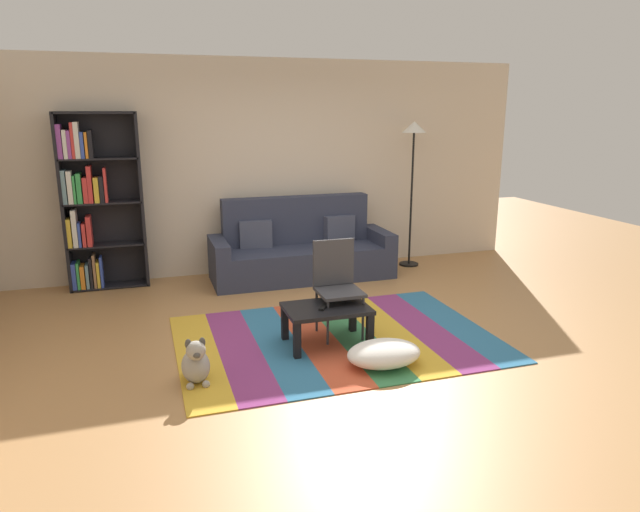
{
  "coord_description": "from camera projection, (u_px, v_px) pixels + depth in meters",
  "views": [
    {
      "loc": [
        -1.69,
        -4.73,
        2.08
      ],
      "look_at": [
        -0.02,
        0.55,
        0.65
      ],
      "focal_mm": 32.02,
      "sensor_mm": 36.0,
      "label": 1
    }
  ],
  "objects": [
    {
      "name": "bookshelf",
      "position": [
        93.0,
        202.0,
        6.6
      ],
      "size": [
        0.9,
        0.28,
        2.06
      ],
      "color": "black",
      "rests_on": "ground_plane"
    },
    {
      "name": "standing_lamp",
      "position": [
        413.0,
        146.0,
        7.45
      ],
      "size": [
        0.32,
        0.32,
        1.93
      ],
      "color": "black",
      "rests_on": "ground_plane"
    },
    {
      "name": "dog",
      "position": [
        196.0,
        364.0,
        4.44
      ],
      "size": [
        0.22,
        0.35,
        0.4
      ],
      "color": "#9E998E",
      "rests_on": "ground_plane"
    },
    {
      "name": "rug",
      "position": [
        336.0,
        338.0,
        5.32
      ],
      "size": [
        2.9,
        2.04,
        0.01
      ],
      "color": "gold",
      "rests_on": "ground_plane"
    },
    {
      "name": "pouf",
      "position": [
        384.0,
        354.0,
        4.73
      ],
      "size": [
        0.63,
        0.45,
        0.2
      ],
      "primitive_type": "ellipsoid",
      "color": "white",
      "rests_on": "rug"
    },
    {
      "name": "couch",
      "position": [
        301.0,
        251.0,
        7.22
      ],
      "size": [
        2.26,
        0.8,
        1.0
      ],
      "color": "#2D3347",
      "rests_on": "ground_plane"
    },
    {
      "name": "back_wall",
      "position": [
        275.0,
        167.0,
        7.4
      ],
      "size": [
        6.8,
        0.1,
        2.7
      ],
      "primitive_type": "cube",
      "color": "beige",
      "rests_on": "ground_plane"
    },
    {
      "name": "ground_plane",
      "position": [
        339.0,
        336.0,
        5.38
      ],
      "size": [
        14.0,
        14.0,
        0.0
      ],
      "primitive_type": "plane",
      "color": "#B27F4C"
    },
    {
      "name": "folding_chair",
      "position": [
        337.0,
        280.0,
        5.33
      ],
      "size": [
        0.4,
        0.4,
        0.9
      ],
      "rotation": [
        0.0,
        0.0,
        -0.73
      ],
      "color": "#38383D",
      "rests_on": "ground_plane"
    },
    {
      "name": "coffee_table",
      "position": [
        327.0,
        313.0,
        5.12
      ],
      "size": [
        0.75,
        0.51,
        0.35
      ],
      "color": "black",
      "rests_on": "rug"
    },
    {
      "name": "tv_remote",
      "position": [
        323.0,
        307.0,
        5.06
      ],
      "size": [
        0.12,
        0.15,
        0.02
      ],
      "primitive_type": "cube",
      "rotation": [
        0.0,
        0.0,
        -0.63
      ],
      "color": "black",
      "rests_on": "coffee_table"
    }
  ]
}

